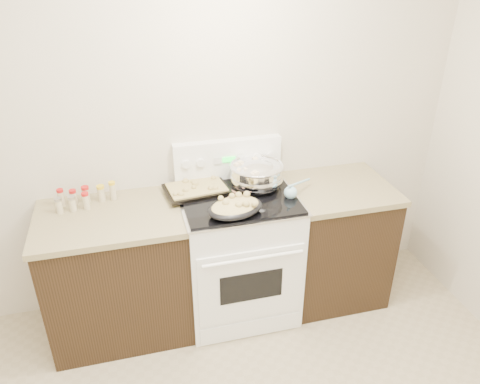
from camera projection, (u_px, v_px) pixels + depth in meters
name	position (u px, v px, depth m)	size (l,w,h in m)	color
room_shell	(242.00, 208.00, 1.44)	(4.10, 3.60, 2.75)	beige
counter_left	(118.00, 273.00, 3.14)	(0.93, 0.67, 0.92)	black
counter_right	(333.00, 240.00, 3.49)	(0.73, 0.67, 0.92)	black
kitchen_range	(238.00, 252.00, 3.31)	(0.78, 0.73, 1.22)	white
mixing_bowl	(257.00, 176.00, 3.16)	(0.37, 0.37, 0.22)	silver
roasting_pan	(235.00, 207.00, 2.87)	(0.41, 0.34, 0.11)	black
baking_sheet	(196.00, 188.00, 3.15)	(0.45, 0.34, 0.06)	black
wooden_spoon	(232.00, 197.00, 3.06)	(0.15, 0.25, 0.04)	tan
blue_ladle	(291.00, 192.00, 3.07)	(0.24, 0.21, 0.11)	#8CBED1
spice_jars	(83.00, 197.00, 3.00)	(0.37, 0.15, 0.13)	#BFB28C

